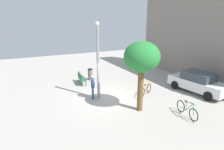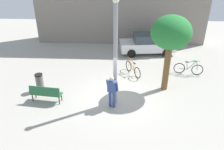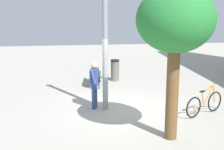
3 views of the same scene
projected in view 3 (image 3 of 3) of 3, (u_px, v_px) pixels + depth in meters
The scene contains 7 objects.
ground_plane at pixel (118, 109), 11.28m from camera, with size 36.00×36.00×0.00m, color #A8A399.
lamppost at pixel (105, 32), 10.69m from camera, with size 0.28×0.28×5.14m.
person_by_lamppost at pixel (94, 82), 11.16m from camera, with size 0.63×0.44×1.67m.
park_bench at pixel (94, 73), 14.54m from camera, with size 1.64×0.66×0.92m.
plaza_tree at pixel (175, 22), 8.15m from camera, with size 2.04×2.04×4.14m.
bicycle_orange at pixel (205, 103), 10.66m from camera, with size 0.91×1.62×0.97m.
trash_bin at pixel (115, 70), 15.34m from camera, with size 0.43×0.43×1.03m.
Camera 3 is at (10.61, -1.64, 3.67)m, focal length 50.83 mm.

